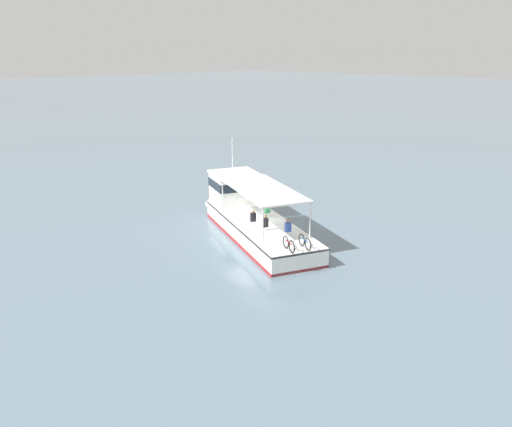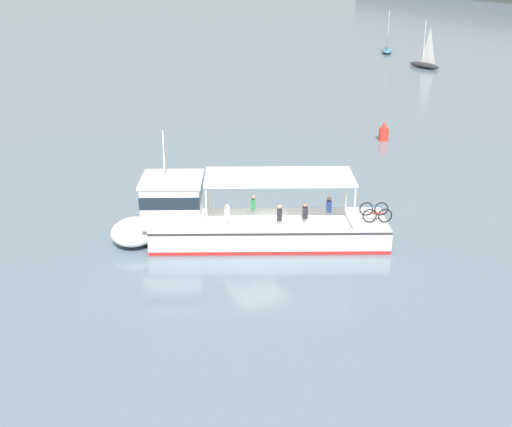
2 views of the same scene
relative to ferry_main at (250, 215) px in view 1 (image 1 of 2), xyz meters
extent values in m
plane|color=slate|center=(0.80, 0.85, -1.02)|extent=(400.00, 400.00, 0.00)
cube|color=white|center=(0.64, 1.48, -0.47)|extent=(7.17, 11.19, 1.10)
ellipsoid|color=white|center=(-1.79, -4.22, -0.47)|extent=(3.57, 3.18, 1.01)
cube|color=red|center=(0.64, 1.48, -0.92)|extent=(7.21, 11.21, 0.16)
cube|color=#2D2D33|center=(0.64, 1.48, 0.00)|extent=(7.23, 11.21, 0.10)
cube|color=white|center=(-1.09, -2.56, 1.03)|extent=(3.52, 3.46, 1.90)
cube|color=#19232D|center=(-1.09, -2.56, 1.37)|extent=(3.60, 3.52, 0.56)
cube|color=white|center=(-1.09, -2.56, 2.04)|extent=(3.73, 3.67, 0.12)
cube|color=white|center=(0.81, 1.90, 2.13)|extent=(5.33, 7.32, 0.10)
cylinder|color=silver|center=(0.79, -1.62, 1.08)|extent=(0.08, 0.08, 2.00)
cylinder|color=silver|center=(-1.71, -0.56, 1.08)|extent=(0.08, 0.08, 2.00)
cylinder|color=silver|center=(3.34, 4.36, 1.08)|extent=(0.08, 0.08, 2.00)
cylinder|color=silver|center=(0.83, 5.42, 1.08)|extent=(0.08, 0.08, 2.00)
cylinder|color=silver|center=(-1.21, -2.84, 3.20)|extent=(0.06, 0.06, 2.20)
sphere|color=white|center=(-2.33, -0.95, -0.52)|extent=(0.36, 0.36, 0.36)
sphere|color=white|center=(-1.04, 2.09, -0.52)|extent=(0.36, 0.36, 0.36)
sphere|color=white|center=(0.17, 4.94, -0.52)|extent=(0.36, 0.36, 0.36)
torus|color=black|center=(2.83, 5.49, 0.41)|extent=(0.31, 0.63, 0.66)
torus|color=black|center=(3.11, 6.14, 0.41)|extent=(0.31, 0.63, 0.66)
cylinder|color=maroon|center=(2.97, 5.82, 0.53)|extent=(0.33, 0.67, 0.06)
torus|color=black|center=(2.00, 5.85, 0.41)|extent=(0.31, 0.63, 0.66)
torus|color=black|center=(2.28, 6.49, 0.41)|extent=(0.31, 0.63, 0.66)
cylinder|color=#1E478C|center=(2.14, 6.17, 0.53)|extent=(0.33, 0.67, 0.06)
cube|color=#2D4CA5|center=(1.28, 4.26, 0.54)|extent=(0.38, 0.33, 0.52)
sphere|color=#9E7051|center=(1.28, 4.26, 0.91)|extent=(0.20, 0.20, 0.20)
cube|color=black|center=(1.60, 2.85, 0.54)|extent=(0.38, 0.33, 0.52)
sphere|color=#9E7051|center=(1.60, 2.85, 0.91)|extent=(0.20, 0.20, 0.20)
cube|color=black|center=(1.37, 1.66, 0.54)|extent=(0.38, 0.33, 0.52)
sphere|color=#9E7051|center=(1.37, 1.66, 0.91)|extent=(0.20, 0.20, 0.20)
cube|color=#338C4C|center=(-0.38, 1.12, 0.54)|extent=(0.38, 0.33, 0.52)
sphere|color=tan|center=(-0.38, 1.12, 0.91)|extent=(0.20, 0.20, 0.20)
cube|color=white|center=(0.35, -0.47, 0.54)|extent=(0.38, 0.33, 0.52)
sphere|color=beige|center=(0.35, -0.47, 0.91)|extent=(0.20, 0.20, 0.20)
camera|label=1|loc=(21.27, 21.74, 9.68)|focal=36.21mm
camera|label=2|loc=(27.85, -11.26, 11.58)|focal=49.10mm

